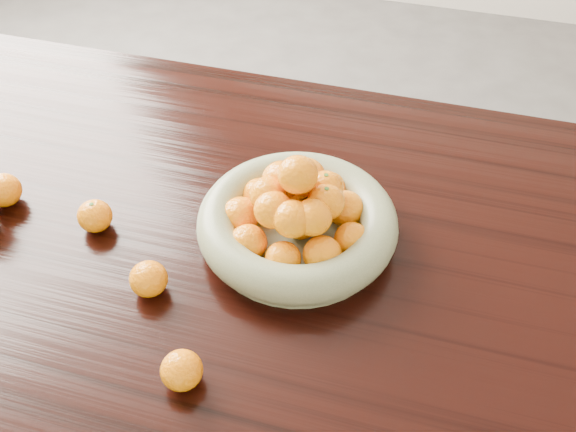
# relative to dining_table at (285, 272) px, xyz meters

# --- Properties ---
(dining_table) EXTENTS (2.00, 1.00, 0.75)m
(dining_table) POSITION_rel_dining_table_xyz_m (0.00, 0.00, 0.00)
(dining_table) COLOR black
(dining_table) RESTS_ON ground
(fruit_bowl) EXTENTS (0.35, 0.35, 0.18)m
(fruit_bowl) POSITION_rel_dining_table_xyz_m (0.02, 0.01, 0.14)
(fruit_bowl) COLOR gray
(fruit_bowl) RESTS_ON dining_table
(loose_orange_0) EXTENTS (0.06, 0.06, 0.06)m
(loose_orange_0) POSITION_rel_dining_table_xyz_m (-0.33, -0.06, 0.12)
(loose_orange_0) COLOR orange
(loose_orange_0) RESTS_ON dining_table
(loose_orange_1) EXTENTS (0.06, 0.06, 0.06)m
(loose_orange_1) POSITION_rel_dining_table_xyz_m (-0.18, -0.17, 0.12)
(loose_orange_1) COLOR orange
(loose_orange_1) RESTS_ON dining_table
(loose_orange_2) EXTENTS (0.06, 0.06, 0.06)m
(loose_orange_2) POSITION_rel_dining_table_xyz_m (-0.06, -0.31, 0.12)
(loose_orange_2) COLOR orange
(loose_orange_2) RESTS_ON dining_table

